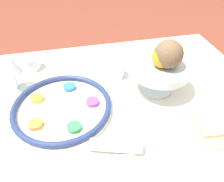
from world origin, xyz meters
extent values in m
cube|color=silver|center=(0.00, 0.00, 0.38)|extent=(1.17, 0.88, 0.76)
cylinder|color=white|center=(-0.17, 0.01, 0.76)|extent=(0.34, 0.34, 0.01)
torus|color=navy|center=(-0.17, 0.01, 0.78)|extent=(0.34, 0.34, 0.02)
cylinder|color=#844299|center=(-0.06, 0.01, 0.78)|extent=(0.05, 0.05, 0.01)
cylinder|color=#2D6BB7|center=(-0.14, 0.11, 0.78)|extent=(0.05, 0.05, 0.01)
cylinder|color=gold|center=(-0.25, 0.07, 0.78)|extent=(0.05, 0.05, 0.01)
cylinder|color=orange|center=(-0.25, -0.05, 0.78)|extent=(0.05, 0.05, 0.01)
cylinder|color=#33934C|center=(-0.14, -0.09, 0.78)|extent=(0.05, 0.05, 0.01)
cylinder|color=silver|center=(-0.33, 0.17, 0.76)|extent=(0.06, 0.06, 0.00)
cylinder|color=silver|center=(-0.33, 0.17, 0.80)|extent=(0.01, 0.01, 0.07)
cone|color=silver|center=(-0.33, 0.17, 0.87)|extent=(0.07, 0.07, 0.07)
cylinder|color=silver|center=(0.19, 0.05, 0.76)|extent=(0.11, 0.11, 0.01)
cylinder|color=silver|center=(0.19, 0.05, 0.80)|extent=(0.03, 0.03, 0.08)
cylinder|color=silver|center=(0.19, 0.05, 0.86)|extent=(0.21, 0.21, 0.03)
sphere|color=orange|center=(0.19, 0.04, 0.91)|extent=(0.08, 0.08, 0.08)
sphere|color=brown|center=(0.20, 0.03, 0.92)|extent=(0.10, 0.10, 0.10)
cylinder|color=tan|center=(0.30, -0.16, 0.76)|extent=(0.19, 0.19, 0.01)
cube|color=#D1B784|center=(0.30, -0.16, 0.77)|extent=(0.12, 0.12, 0.01)
cylinder|color=white|center=(-0.03, -0.18, 0.78)|extent=(0.15, 0.08, 0.04)
cylinder|color=silver|center=(0.05, 0.17, 0.79)|extent=(0.08, 0.08, 0.06)
cylinder|color=silver|center=(-0.38, 0.29, 0.79)|extent=(0.08, 0.08, 0.06)
cylinder|color=silver|center=(-0.28, 0.29, 0.79)|extent=(0.08, 0.08, 0.06)
cube|color=silver|center=(-0.03, -0.22, 0.76)|extent=(0.15, 0.07, 0.01)
camera|label=1|loc=(-0.12, -0.54, 1.30)|focal=35.00mm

